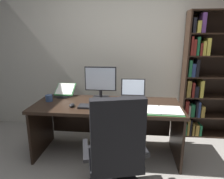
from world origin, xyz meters
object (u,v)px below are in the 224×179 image
Objects in this scene: laptop at (133,95)px; reading_stand_with_book at (65,90)px; notepad at (127,104)px; keyboard at (96,107)px; monitor at (101,83)px; bookshelf at (206,79)px; open_binder at (160,110)px; computer_mouse at (72,105)px; desk at (108,115)px; coffee_mug at (49,98)px; pen at (129,103)px; office_chair at (116,158)px.

laptop is 1.00m from reading_stand_with_book.
keyboard is at bearing -156.79° from notepad.
monitor is at bearing 148.21° from notepad.
open_binder is (-0.80, -0.95, -0.20)m from bookshelf.
desk is at bearing 28.86° from computer_mouse.
open_binder is at bearing -9.44° from coffee_mug.
notepad is at bearing 151.99° from open_binder.
reading_stand_with_book is 1.00m from pen.
reading_stand_with_book is 0.98m from notepad.
desk is 1.76× the size of office_chair.
computer_mouse is 1.07m from open_binder.
laptop is 0.67× the size of open_binder.
open_binder is at bearing -3.70° from keyboard.
monitor is (-0.12, 0.17, 0.41)m from desk.
monitor is at bearing -162.50° from bookshelf.
pen is at bearing -30.51° from monitor.
pen is at bearing -17.90° from reading_stand_with_book.
pen is at bearing 150.67° from open_binder.
desk is 0.33m from keyboard.
keyboard is 0.77m from open_binder.
office_chair is at bearing -96.02° from notepad.
notepad is (0.27, -0.07, 0.19)m from desk.
desk is 1.65m from bookshelf.
laptop reaches higher than coffee_mug.
computer_mouse is (-0.60, 0.63, 0.29)m from office_chair.
desk is 18.23× the size of computer_mouse.
coffee_mug is (-1.13, -0.23, -0.01)m from laptop.
office_chair is at bearing -46.20° from computer_mouse.
monitor is at bearing -7.09° from reading_stand_with_book.
bookshelf is at bearing 11.43° from reading_stand_with_book.
monitor is 4.31× the size of computer_mouse.
bookshelf is at bearing 24.75° from desk.
office_chair reaches higher than coffee_mug.
computer_mouse is 0.50× the size of notepad.
bookshelf reaches higher than pen.
keyboard is 0.73m from reading_stand_with_book.
coffee_mug reaches higher than desk.
office_chair is 7.70× the size of pen.
notepad is at bearing -148.21° from bookshelf.
bookshelf is at bearing 25.69° from computer_mouse.
office_chair is at bearing -73.68° from monitor.
computer_mouse is (-1.87, -0.90, -0.19)m from bookshelf.
office_chair is at bearing -78.01° from desk.
reading_stand_with_book reaches higher than coffee_mug.
computer_mouse is at bearing -126.50° from monitor.
pen is (-0.37, 0.22, 0.00)m from open_binder.
desk is 13.54× the size of pen.
reading_stand_with_book is 0.31m from coffee_mug.
bookshelf reaches higher than reading_stand_with_book.
pen is 1.51× the size of coffee_mug.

